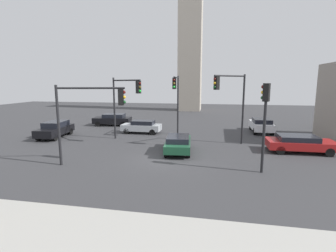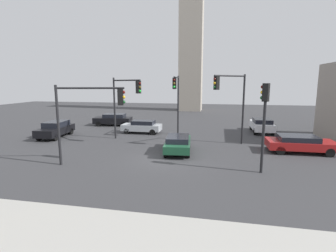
{
  "view_description": "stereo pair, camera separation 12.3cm",
  "coord_description": "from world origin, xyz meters",
  "px_view_note": "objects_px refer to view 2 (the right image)",
  "views": [
    {
      "loc": [
        3.39,
        -16.66,
        5.15
      ],
      "look_at": [
        -0.62,
        4.42,
        1.53
      ],
      "focal_mm": 27.62,
      "sensor_mm": 36.0,
      "label": 1
    },
    {
      "loc": [
        3.51,
        -16.64,
        5.15
      ],
      "look_at": [
        -0.62,
        4.42,
        1.53
      ],
      "focal_mm": 27.62,
      "sensor_mm": 36.0,
      "label": 2
    }
  ],
  "objects_px": {
    "traffic_light_0": "(176,94)",
    "traffic_light_4": "(264,111)",
    "car_3": "(113,119)",
    "car_4": "(178,143)",
    "car_5": "(142,126)",
    "traffic_light_2": "(125,96)",
    "car_1": "(56,129)",
    "car_0": "(262,125)",
    "car_2": "(300,143)",
    "traffic_light_1": "(231,95)",
    "traffic_light_3": "(89,107)"
  },
  "relations": [
    {
      "from": "traffic_light_3",
      "to": "car_4",
      "type": "xyz_separation_m",
      "value": [
        4.92,
        3.9,
        -2.95
      ]
    },
    {
      "from": "car_3",
      "to": "traffic_light_2",
      "type": "bearing_deg",
      "value": 113.48
    },
    {
      "from": "traffic_light_0",
      "to": "traffic_light_4",
      "type": "bearing_deg",
      "value": 34.84
    },
    {
      "from": "traffic_light_0",
      "to": "car_5",
      "type": "height_order",
      "value": "traffic_light_0"
    },
    {
      "from": "car_4",
      "to": "traffic_light_1",
      "type": "bearing_deg",
      "value": -61.12
    },
    {
      "from": "traffic_light_2",
      "to": "car_1",
      "type": "height_order",
      "value": "traffic_light_2"
    },
    {
      "from": "traffic_light_2",
      "to": "car_5",
      "type": "relative_size",
      "value": 1.41
    },
    {
      "from": "traffic_light_3",
      "to": "car_5",
      "type": "distance_m",
      "value": 10.92
    },
    {
      "from": "traffic_light_0",
      "to": "car_4",
      "type": "bearing_deg",
      "value": 9.96
    },
    {
      "from": "traffic_light_1",
      "to": "traffic_light_2",
      "type": "relative_size",
      "value": 1.04
    },
    {
      "from": "traffic_light_0",
      "to": "car_1",
      "type": "height_order",
      "value": "traffic_light_0"
    },
    {
      "from": "car_3",
      "to": "car_5",
      "type": "xyz_separation_m",
      "value": [
        4.84,
        -4.0,
        -0.05
      ]
    },
    {
      "from": "traffic_light_1",
      "to": "car_0",
      "type": "xyz_separation_m",
      "value": [
        3.53,
        6.76,
        -3.4
      ]
    },
    {
      "from": "car_5",
      "to": "traffic_light_0",
      "type": "bearing_deg",
      "value": 165.3
    },
    {
      "from": "traffic_light_0",
      "to": "car_2",
      "type": "bearing_deg",
      "value": 68.01
    },
    {
      "from": "traffic_light_3",
      "to": "car_5",
      "type": "bearing_deg",
      "value": 76.27
    },
    {
      "from": "car_2",
      "to": "car_4",
      "type": "xyz_separation_m",
      "value": [
        -8.91,
        -1.73,
        0.0
      ]
    },
    {
      "from": "car_5",
      "to": "car_4",
      "type": "bearing_deg",
      "value": 125.76
    },
    {
      "from": "traffic_light_1",
      "to": "traffic_light_3",
      "type": "bearing_deg",
      "value": -8.83
    },
    {
      "from": "car_0",
      "to": "traffic_light_3",
      "type": "bearing_deg",
      "value": 136.34
    },
    {
      "from": "traffic_light_3",
      "to": "car_4",
      "type": "relative_size",
      "value": 1.16
    },
    {
      "from": "traffic_light_0",
      "to": "car_2",
      "type": "height_order",
      "value": "traffic_light_0"
    },
    {
      "from": "car_0",
      "to": "car_5",
      "type": "height_order",
      "value": "car_0"
    },
    {
      "from": "car_3",
      "to": "car_4",
      "type": "bearing_deg",
      "value": 125.73
    },
    {
      "from": "car_2",
      "to": "car_5",
      "type": "bearing_deg",
      "value": 159.26
    },
    {
      "from": "car_1",
      "to": "car_2",
      "type": "xyz_separation_m",
      "value": [
        21.2,
        -1.43,
        -0.09
      ]
    },
    {
      "from": "car_5",
      "to": "traffic_light_1",
      "type": "bearing_deg",
      "value": 155.17
    },
    {
      "from": "car_2",
      "to": "car_4",
      "type": "relative_size",
      "value": 1.12
    },
    {
      "from": "traffic_light_0",
      "to": "traffic_light_4",
      "type": "relative_size",
      "value": 1.13
    },
    {
      "from": "car_3",
      "to": "car_4",
      "type": "relative_size",
      "value": 1.06
    },
    {
      "from": "traffic_light_4",
      "to": "car_4",
      "type": "relative_size",
      "value": 1.18
    },
    {
      "from": "traffic_light_0",
      "to": "car_1",
      "type": "distance_m",
      "value": 11.98
    },
    {
      "from": "traffic_light_2",
      "to": "traffic_light_4",
      "type": "xyz_separation_m",
      "value": [
        10.41,
        -6.05,
        -0.44
      ]
    },
    {
      "from": "traffic_light_0",
      "to": "traffic_light_2",
      "type": "xyz_separation_m",
      "value": [
        -3.96,
        -3.02,
        -0.09
      ]
    },
    {
      "from": "car_0",
      "to": "car_2",
      "type": "height_order",
      "value": "car_0"
    },
    {
      "from": "traffic_light_3",
      "to": "car_1",
      "type": "relative_size",
      "value": 1.09
    },
    {
      "from": "car_0",
      "to": "traffic_light_1",
      "type": "bearing_deg",
      "value": 151.54
    },
    {
      "from": "traffic_light_2",
      "to": "car_4",
      "type": "relative_size",
      "value": 1.29
    },
    {
      "from": "traffic_light_3",
      "to": "car_1",
      "type": "height_order",
      "value": "traffic_light_3"
    },
    {
      "from": "car_0",
      "to": "car_3",
      "type": "relative_size",
      "value": 0.94
    },
    {
      "from": "traffic_light_1",
      "to": "car_3",
      "type": "height_order",
      "value": "traffic_light_1"
    },
    {
      "from": "traffic_light_4",
      "to": "car_2",
      "type": "distance_m",
      "value": 6.87
    },
    {
      "from": "car_0",
      "to": "car_2",
      "type": "xyz_separation_m",
      "value": [
        1.54,
        -7.67,
        -0.09
      ]
    },
    {
      "from": "car_0",
      "to": "traffic_light_0",
      "type": "bearing_deg",
      "value": 113.15
    },
    {
      "from": "traffic_light_2",
      "to": "car_2",
      "type": "height_order",
      "value": "traffic_light_2"
    },
    {
      "from": "traffic_light_2",
      "to": "car_2",
      "type": "distance_m",
      "value": 14.33
    },
    {
      "from": "traffic_light_0",
      "to": "traffic_light_2",
      "type": "height_order",
      "value": "traffic_light_0"
    },
    {
      "from": "traffic_light_4",
      "to": "car_2",
      "type": "bearing_deg",
      "value": -97.17
    },
    {
      "from": "car_2",
      "to": "car_3",
      "type": "height_order",
      "value": "car_3"
    },
    {
      "from": "car_2",
      "to": "car_1",
      "type": "bearing_deg",
      "value": 175.04
    }
  ]
}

